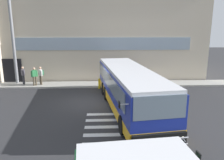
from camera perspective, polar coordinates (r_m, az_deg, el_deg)
The scene contains 10 objects.
ground_plane at distance 16.02m, azimuth -5.36°, elevation -5.78°, with size 80.00×90.00×0.02m, color #2B2B2D.
bay_paint_stripes at distance 12.17m, azimuth 3.38°, elevation -12.12°, with size 4.40×3.96×0.01m.
terminal_building at distance 26.81m, azimuth -5.92°, elevation 11.50°, with size 24.59×13.80×8.75m.
boarding_curb at distance 20.59m, azimuth -4.75°, elevation -1.15°, with size 26.79×2.00×0.15m, color #9E9B93.
entry_support_column at distance 22.10m, azimuth -24.54°, elevation 9.18°, with size 0.28×0.28×7.82m, color slate.
bus_main_foreground at distance 14.29m, azimuth 4.43°, elevation -2.49°, with size 3.93×11.30×2.70m.
passenger_near_column at distance 21.68m, azimuth -22.33°, elevation 1.34°, with size 0.41×0.48×1.68m.
passenger_by_doorway at distance 20.84m, azimuth -19.72°, elevation 1.11°, with size 0.53×0.38×1.68m.
passenger_at_curb_edge at distance 21.05m, azimuth -18.22°, elevation 1.44°, with size 0.50×0.52×1.68m.
safety_bollard_yellow at distance 19.32m, azimuth -3.36°, elevation -0.96°, with size 0.18×0.18×0.90m, color yellow.
Camera 1 is at (0.80, -15.11, 5.25)m, focal length 34.78 mm.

